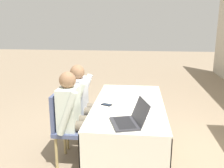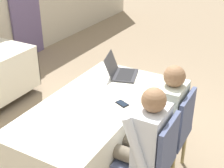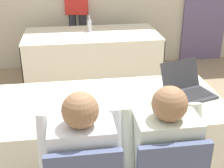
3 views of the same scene
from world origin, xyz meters
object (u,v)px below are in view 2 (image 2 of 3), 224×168
at_px(laptop, 121,72).
at_px(person_checkered_shirt, 142,139).
at_px(chair_near_left, 153,158).
at_px(chair_near_right, 172,129).
at_px(person_white_shirt, 163,113).
at_px(cell_phone, 122,104).

distance_m(laptop, person_checkered_shirt, 1.14).
bearing_deg(chair_near_left, chair_near_right, -180.00).
height_order(laptop, person_checkered_shirt, person_checkered_shirt).
xyz_separation_m(laptop, chair_near_right, (-0.42, -0.78, -0.27)).
relative_size(laptop, person_white_shirt, 0.37).
xyz_separation_m(person_checkered_shirt, person_white_shirt, (0.48, 0.00, 0.00)).
bearing_deg(cell_phone, laptop, 51.57).
relative_size(chair_near_right, person_white_shirt, 0.78).
xyz_separation_m(chair_near_left, person_checkered_shirt, (0.00, 0.10, 0.16)).
bearing_deg(person_checkered_shirt, chair_near_right, 167.88).
height_order(chair_near_left, person_white_shirt, person_white_shirt).
xyz_separation_m(laptop, chair_near_left, (-0.91, -0.78, -0.27)).
height_order(cell_phone, chair_near_right, chair_near_right).
relative_size(laptop, chair_near_left, 0.48).
xyz_separation_m(cell_phone, chair_near_right, (0.14, -0.47, -0.23)).
relative_size(chair_near_left, chair_near_right, 1.00).
bearing_deg(cell_phone, person_white_shirt, -45.87).
distance_m(chair_near_right, person_white_shirt, 0.19).
bearing_deg(laptop, chair_near_right, -135.14).
distance_m(laptop, chair_near_left, 1.23).
xyz_separation_m(cell_phone, chair_near_left, (-0.34, -0.47, -0.23)).
bearing_deg(cell_phone, person_checkered_shirt, -109.59).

